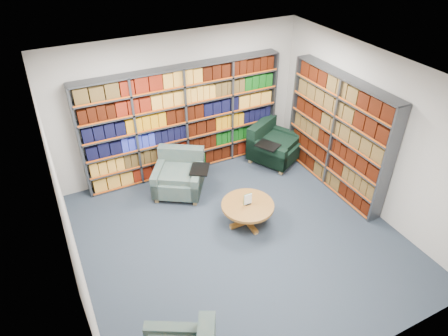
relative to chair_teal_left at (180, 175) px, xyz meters
name	(u,v)px	position (x,y,z in m)	size (l,w,h in m)	color
room_shell	(242,169)	(0.39, -1.71, 1.08)	(5.02, 5.02, 2.82)	#1C202E
bookshelf_back	(184,121)	(0.39, 0.63, 0.78)	(4.00, 0.28, 2.20)	#47494F
bookshelf_right	(337,134)	(2.74, -1.11, 0.78)	(0.28, 2.50, 2.20)	#47494F
chair_teal_left	(180,175)	(0.00, 0.00, 0.00)	(1.21, 1.21, 0.80)	#002338
chair_green_right	(272,146)	(2.15, 0.13, 0.01)	(1.23, 1.23, 0.83)	black
coffee_table	(248,208)	(0.68, -1.45, 0.02)	(0.90, 0.90, 0.63)	#9E5C23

